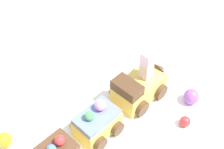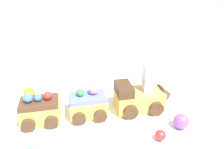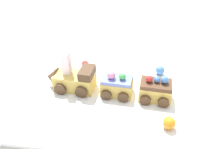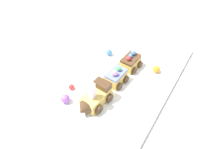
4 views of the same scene
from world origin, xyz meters
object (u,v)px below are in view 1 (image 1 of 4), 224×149
Objects in this scene: cake_car_blueberry at (97,123)px; gumball_orange at (4,140)px; gumball_purple at (191,97)px; cake_train_locomotive at (142,84)px; gumball_red at (185,121)px.

gumball_orange is at bearing 144.39° from cake_car_blueberry.
gumball_purple is at bearing -34.81° from gumball_orange.
cake_car_blueberry reaches higher than gumball_purple.
cake_train_locomotive is 1.63× the size of cake_car_blueberry.
cake_train_locomotive is 4.33× the size of gumball_purple.
cake_car_blueberry is 2.65× the size of gumball_purple.
cake_train_locomotive is 0.11m from gumball_red.
gumball_orange is at bearing 136.75° from gumball_red.
cake_train_locomotive is 0.12m from cake_car_blueberry.
gumball_red is (0.11, -0.12, -0.01)m from cake_car_blueberry.
gumball_orange is (-0.24, 0.22, 0.00)m from gumball_red.
gumball_orange is (-0.29, 0.20, -0.00)m from gumball_purple.
gumball_purple is at bearing 18.92° from gumball_red.
cake_car_blueberry is at bearing 179.91° from cake_train_locomotive.
cake_train_locomotive is 4.76× the size of gumball_orange.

